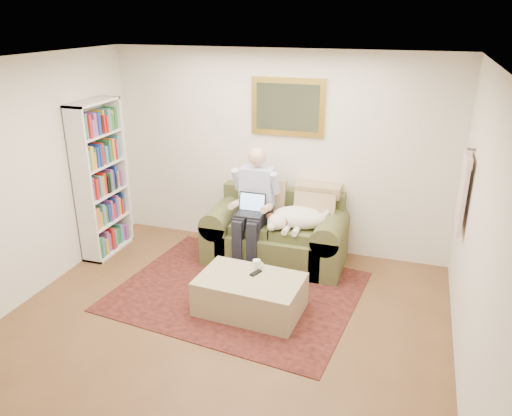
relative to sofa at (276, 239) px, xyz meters
The scene contains 12 objects.
room_shell 1.95m from the sofa, 94.17° to the right, with size 4.51×5.00×2.61m.
rug 0.97m from the sofa, 102.40° to the right, with size 2.64×2.11×0.01m, color black.
sofa is the anchor object (origin of this frame).
seated_man 0.53m from the sofa, 148.55° to the right, with size 0.57×0.82×1.47m, color #8C97D8, non-canonical shape.
laptop 0.58m from the sofa, 138.98° to the right, with size 0.34×0.27×0.25m.
sleeping_dog 0.49m from the sofa, 15.74° to the right, with size 0.72×0.45×0.27m, color white, non-canonical shape.
ottoman 1.24m from the sofa, 86.78° to the right, with size 1.09×0.69×0.40m, color tan.
coffee_mug 1.01m from the sofa, 86.20° to the right, with size 0.08×0.08×0.10m, color white.
tv_remote 1.13m from the sofa, 85.16° to the right, with size 0.05×0.15×0.02m, color black.
bookshelf 2.37m from the sofa, 169.17° to the right, with size 0.28×0.80×2.00m, color white, non-canonical shape.
wall_mirror 1.66m from the sofa, 90.00° to the left, with size 0.94×0.04×0.72m.
hanging_shirt 2.36m from the sofa, 11.62° to the right, with size 0.06×0.52×0.90m, color beige, non-canonical shape.
Camera 1 is at (1.68, -3.56, 3.00)m, focal length 35.00 mm.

